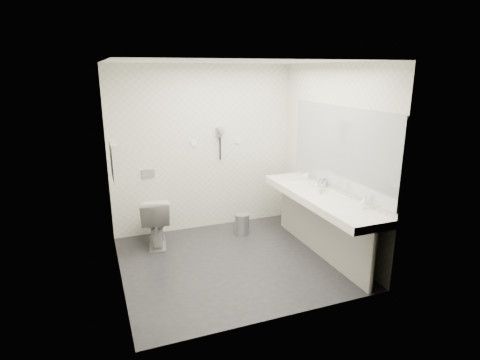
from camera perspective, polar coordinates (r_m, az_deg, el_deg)
name	(u,v)px	position (r m, az deg, el deg)	size (l,w,h in m)	color
floor	(233,261)	(5.26, -0.96, -11.67)	(2.80, 2.80, 0.00)	#252529
ceiling	(232,62)	(4.67, -1.10, 16.72)	(2.80, 2.80, 0.00)	white
wall_back	(204,149)	(6.02, -5.29, 4.47)	(2.80, 2.80, 0.00)	silver
wall_front	(281,201)	(3.67, 5.97, -2.96)	(2.80, 2.80, 0.00)	silver
wall_left	(113,180)	(4.54, -17.85, 0.04)	(2.60, 2.60, 0.00)	silver
wall_right	(331,159)	(5.44, 12.98, 2.91)	(2.60, 2.60, 0.00)	silver
vanity_counter	(319,198)	(5.25, 11.39, -2.56)	(0.55, 2.20, 0.10)	white
vanity_panel	(319,228)	(5.41, 11.37, -6.80)	(0.03, 2.15, 0.75)	#97968E
vanity_post_near	(373,262)	(4.67, 18.59, -11.13)	(0.06, 0.06, 0.75)	silver
vanity_post_far	(285,204)	(6.26, 6.55, -3.43)	(0.06, 0.06, 0.75)	silver
mirror	(340,147)	(5.23, 14.19, 4.57)	(0.02, 2.20, 1.05)	#B2BCC6
basin_near	(350,212)	(4.74, 15.59, -4.42)	(0.40, 0.31, 0.05)	white
basin_far	(295,182)	(5.77, 7.99, -0.36)	(0.40, 0.31, 0.05)	white
faucet_near	(365,202)	(4.82, 17.54, -3.09)	(0.04, 0.04, 0.15)	silver
faucet_far	(307,175)	(5.84, 9.70, 0.68)	(0.04, 0.04, 0.15)	silver
soap_bottle_a	(323,187)	(5.38, 11.91, -0.93)	(0.05, 0.05, 0.12)	silver
soap_bottle_c	(321,189)	(5.26, 11.61, -1.22)	(0.05, 0.05, 0.13)	silver
glass_left	(324,183)	(5.54, 11.99, -0.47)	(0.06, 0.06, 0.11)	silver
glass_right	(320,183)	(5.57, 11.46, -0.40)	(0.06, 0.06, 0.10)	silver
toilet	(156,220)	(5.73, -12.08, -5.69)	(0.40, 0.71, 0.72)	white
flush_plate	(148,174)	(5.91, -13.12, 0.91)	(0.18, 0.02, 0.12)	#B2B5BA
pedal_bin	(242,225)	(6.00, 0.27, -6.45)	(0.22, 0.22, 0.31)	#B2B5BA
bin_lid	(242,215)	(5.94, 0.28, -5.00)	(0.22, 0.22, 0.01)	#B2B5BA
towel_rail	(112,144)	(5.02, -17.98, 4.99)	(0.02, 0.02, 0.62)	silver
towel_near	(115,164)	(4.93, -17.55, 2.21)	(0.07, 0.24, 0.48)	silver
towel_far	(114,159)	(5.20, -17.77, 2.88)	(0.07, 0.24, 0.48)	silver
dryer_cradle	(220,132)	(6.02, -2.96, 6.93)	(0.10, 0.04, 0.14)	gray
dryer_barrel	(221,131)	(5.95, -2.75, 7.12)	(0.08, 0.08, 0.14)	gray
dryer_cord	(220,148)	(6.05, -2.88, 4.57)	(0.02, 0.02, 0.35)	black
switch_plate_a	(194,143)	(5.95, -6.67, 5.28)	(0.09, 0.02, 0.09)	white
switch_plate_b	(238,140)	(6.16, -0.33, 5.74)	(0.09, 0.02, 0.09)	white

